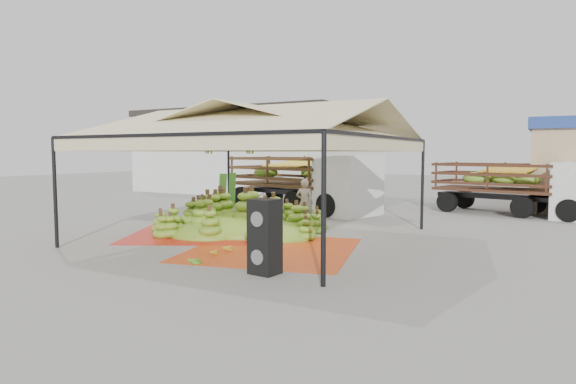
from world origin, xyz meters
The scene contains 17 objects.
ground centered at (0.00, 0.00, 0.00)m, with size 90.00×90.00×0.00m, color slate.
canopy_tent centered at (0.00, 0.00, 3.30)m, with size 8.10×8.10×4.00m.
building_white centered at (-10.00, 14.00, 2.71)m, with size 14.30×6.30×5.40m.
tarp_left centered at (-1.95, -0.10, 0.01)m, with size 4.61×4.39×0.01m, color red.
tarp_right centered at (1.32, -1.42, 0.01)m, with size 4.22×4.43×0.01m, color red.
banana_heap centered at (-1.16, 0.64, 0.66)m, with size 6.16×5.06×1.32m, color #437318.
hand_yellow_a centered at (0.32, -2.17, 0.11)m, with size 0.49×0.40×0.22m, color gold.
hand_yellow_b centered at (0.30, -2.72, 0.09)m, with size 0.41×0.33×0.19m, color #B09C23.
hand_red_a centered at (2.22, -3.60, 0.11)m, with size 0.48×0.39×0.22m, color #5D2A15.
hand_red_b centered at (1.19, -1.97, 0.10)m, with size 0.43×0.35×0.19m, color #5B1F14.
hand_green centered at (0.55, -3.70, 0.11)m, with size 0.47×0.39×0.21m, color #357819.
hanging_bunches centered at (-0.67, -0.57, 2.62)m, with size 1.74×0.24×0.20m.
speaker_stack centered at (2.49, -3.70, 0.81)m, with size 0.64×0.58×1.61m.
banana_leaves centered at (-2.75, 2.08, 0.00)m, with size 0.96×1.36×3.70m, color #3A741F, non-canonical shape.
vendor centered at (0.27, 2.58, 0.84)m, with size 0.62×0.40×1.69m, color gray.
truck_left centered at (-1.84, 6.89, 1.54)m, with size 7.65×4.32×2.49m.
truck_right centered at (6.79, 9.78, 1.37)m, with size 6.81×3.61×2.23m.
Camera 1 is at (7.81, -12.35, 2.58)m, focal length 30.00 mm.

